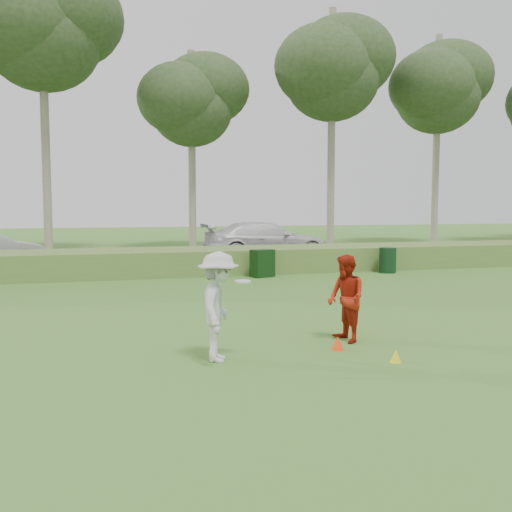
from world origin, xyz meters
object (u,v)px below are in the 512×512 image
object	(u,v)px
player_white	(219,307)
cone_yellow	(396,356)
car_right	(266,240)
cone_orange	(338,343)
utility_cabinet	(262,263)
trash_bin	(388,260)
player_red	(346,298)

from	to	relation	value
player_white	cone_yellow	distance (m)	2.95
car_right	cone_orange	bearing A→B (deg)	168.24
cone_orange	cone_yellow	xyz separation A→B (m)	(0.58, -0.97, -0.02)
cone_yellow	utility_cabinet	distance (m)	11.21
player_white	cone_orange	xyz separation A→B (m)	(2.13, 0.09, -0.76)
utility_cabinet	cone_orange	bearing A→B (deg)	-120.32
cone_orange	trash_bin	bearing A→B (deg)	56.91
utility_cabinet	car_right	distance (m)	6.51
cone_orange	car_right	world-z (taller)	car_right
player_white	cone_yellow	xyz separation A→B (m)	(2.71, -0.88, -0.78)
player_white	trash_bin	xyz separation A→B (m)	(8.73, 10.22, -0.41)
utility_cabinet	car_right	bearing A→B (deg)	50.89
player_white	cone_orange	size ratio (longest dim) A/B	7.27
cone_yellow	trash_bin	xyz separation A→B (m)	(6.03, 11.10, 0.37)
cone_yellow	trash_bin	bearing A→B (deg)	61.50
player_red	cone_yellow	world-z (taller)	player_red
cone_orange	car_right	distance (m)	16.79
utility_cabinet	cone_yellow	bearing A→B (deg)	-116.60
trash_bin	player_red	bearing A→B (deg)	-122.88
player_red	car_right	world-z (taller)	car_right
player_white	trash_bin	size ratio (longest dim) A/B	1.87
trash_bin	car_right	world-z (taller)	car_right
player_white	trash_bin	world-z (taller)	player_white
player_red	cone_orange	distance (m)	0.96
player_red	car_right	distance (m)	16.16
cone_orange	cone_yellow	size ratio (longest dim) A/B	1.17
player_red	utility_cabinet	size ratio (longest dim) A/B	1.66
player_white	player_red	world-z (taller)	player_white
cone_yellow	trash_bin	world-z (taller)	trash_bin
player_white	car_right	size ratio (longest dim) A/B	0.30
player_red	trash_bin	bearing A→B (deg)	142.87
utility_cabinet	player_red	bearing A→B (deg)	-118.53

